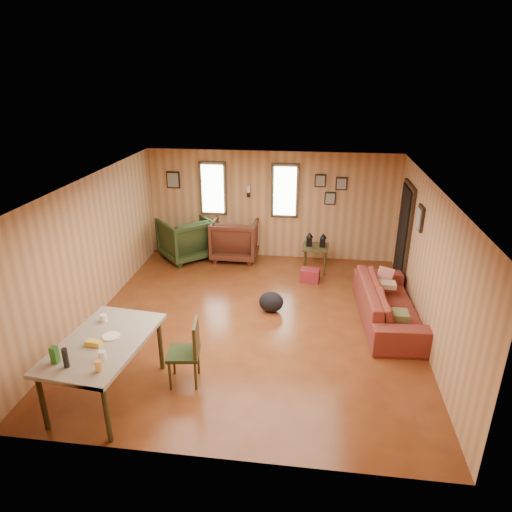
{
  "coord_description": "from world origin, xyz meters",
  "views": [
    {
      "loc": [
        0.94,
        -6.74,
        4.02
      ],
      "look_at": [
        0.0,
        0.4,
        1.05
      ],
      "focal_mm": 32.0,
      "sensor_mm": 36.0,
      "label": 1
    }
  ],
  "objects": [
    {
      "name": "room",
      "position": [
        0.17,
        0.27,
        1.21
      ],
      "size": [
        5.54,
        6.04,
        2.44
      ],
      "color": "brown",
      "rests_on": "ground"
    },
    {
      "name": "sofa",
      "position": [
        2.29,
        0.32,
        0.45
      ],
      "size": [
        0.81,
        2.33,
        0.9
      ],
      "primitive_type": "imported",
      "rotation": [
        0.0,
        0.0,
        1.63
      ],
      "color": "maroon",
      "rests_on": "ground"
    },
    {
      "name": "recliner_brown",
      "position": [
        -0.78,
        2.76,
        0.51
      ],
      "size": [
        1.02,
        0.95,
        1.03
      ],
      "primitive_type": "imported",
      "rotation": [
        0.0,
        0.0,
        3.12
      ],
      "color": "#4B2316",
      "rests_on": "ground"
    },
    {
      "name": "recliner_green",
      "position": [
        -1.89,
        2.6,
        0.52
      ],
      "size": [
        1.39,
        1.38,
        1.04
      ],
      "primitive_type": "imported",
      "rotation": [
        0.0,
        0.0,
        -2.4
      ],
      "color": "#263418",
      "rests_on": "ground"
    },
    {
      "name": "end_table",
      "position": [
        -1.31,
        2.86,
        0.35
      ],
      "size": [
        0.59,
        0.55,
        0.63
      ],
      "rotation": [
        0.0,
        0.0,
        -0.23
      ],
      "color": "#3E381B",
      "rests_on": "ground"
    },
    {
      "name": "side_table",
      "position": [
        1.02,
        2.29,
        0.58
      ],
      "size": [
        0.56,
        0.56,
        0.86
      ],
      "rotation": [
        0.0,
        0.0,
        -0.05
      ],
      "color": "#3E381B",
      "rests_on": "ground"
    },
    {
      "name": "cooler",
      "position": [
        0.93,
        1.73,
        0.13
      ],
      "size": [
        0.4,
        0.31,
        0.27
      ],
      "rotation": [
        0.0,
        0.0,
        -0.12
      ],
      "color": "maroon",
      "rests_on": "ground"
    },
    {
      "name": "backpack",
      "position": [
        0.27,
        0.39,
        0.19
      ],
      "size": [
        0.46,
        0.36,
        0.38
      ],
      "rotation": [
        0.0,
        0.0,
        0.08
      ],
      "color": "black",
      "rests_on": "ground"
    },
    {
      "name": "sofa_pillows",
      "position": [
        2.29,
        0.29,
        0.49
      ],
      "size": [
        0.36,
        1.51,
        0.32
      ],
      "rotation": [
        0.0,
        0.0,
        -0.0
      ],
      "color": "brown",
      "rests_on": "sofa"
    },
    {
      "name": "dining_table",
      "position": [
        -1.62,
        -2.16,
        0.77
      ],
      "size": [
        1.16,
        1.75,
        1.09
      ],
      "rotation": [
        0.0,
        0.0,
        -0.11
      ],
      "color": "gray",
      "rests_on": "ground"
    },
    {
      "name": "dining_chair",
      "position": [
        -0.64,
        -1.71,
        0.53
      ],
      "size": [
        0.48,
        0.48,
        0.94
      ],
      "rotation": [
        0.0,
        0.0,
        0.14
      ],
      "color": "#263418",
      "rests_on": "ground"
    }
  ]
}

